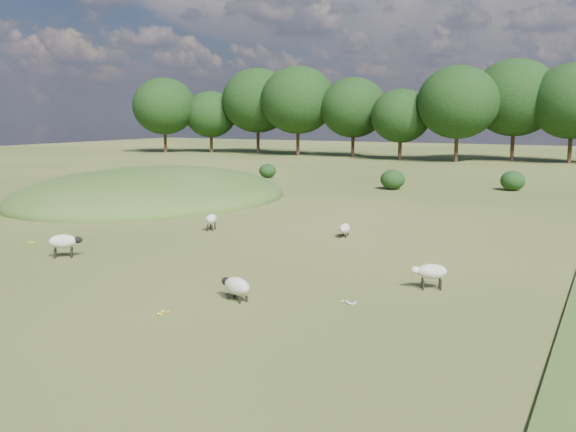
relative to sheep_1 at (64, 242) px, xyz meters
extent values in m
plane|color=#364E18|center=(3.75, 23.24, -0.62)|extent=(160.00, 160.00, 0.00)
ellipsoid|color=#33561E|center=(-8.25, 15.24, -0.62)|extent=(16.00, 20.00, 4.00)
cylinder|color=black|center=(-39.21, 55.81, 1.26)|extent=(0.44, 0.44, 3.77)
ellipsoid|color=black|center=(-39.21, 55.81, 5.88)|extent=(8.81, 8.81, 7.93)
cylinder|color=black|center=(-33.87, 59.46, 0.94)|extent=(0.44, 0.44, 3.12)
ellipsoid|color=black|center=(-33.87, 59.46, 4.75)|extent=(7.28, 7.28, 6.55)
cylinder|color=black|center=(-26.79, 60.59, 1.48)|extent=(0.44, 0.44, 4.21)
ellipsoid|color=black|center=(-26.79, 60.59, 6.63)|extent=(9.83, 9.83, 8.84)
cylinder|color=black|center=(-19.68, 58.78, 1.47)|extent=(0.44, 0.44, 4.18)
ellipsoid|color=black|center=(-19.68, 58.78, 6.58)|extent=(9.75, 9.75, 8.78)
cylinder|color=black|center=(-12.19, 59.48, 1.18)|extent=(0.44, 0.44, 3.61)
ellipsoid|color=black|center=(-12.19, 59.48, 5.59)|extent=(8.41, 8.41, 7.57)
cylinder|color=black|center=(-5.06, 56.67, 0.89)|extent=(0.44, 0.44, 3.02)
ellipsoid|color=black|center=(-5.06, 56.67, 4.58)|extent=(7.04, 7.04, 6.34)
cylinder|color=black|center=(1.67, 56.22, 1.32)|extent=(0.44, 0.44, 3.90)
ellipsoid|color=black|center=(1.67, 56.22, 6.09)|extent=(9.09, 9.09, 8.18)
cylinder|color=black|center=(7.00, 61.14, 1.49)|extent=(0.44, 0.44, 4.22)
ellipsoid|color=black|center=(7.00, 61.14, 6.64)|extent=(9.85, 9.85, 8.86)
cylinder|color=black|center=(13.20, 60.18, 1.35)|extent=(0.44, 0.44, 3.94)
ellipsoid|color=black|center=(13.20, 60.18, 6.17)|extent=(9.20, 9.20, 8.28)
ellipsoid|color=black|center=(3.84, 27.20, 0.10)|extent=(1.76, 1.76, 1.44)
ellipsoid|color=black|center=(11.64, 30.44, 0.08)|extent=(1.73, 1.73, 1.41)
ellipsoid|color=black|center=(-8.38, 30.55, -0.03)|extent=(1.45, 1.45, 1.19)
ellipsoid|color=beige|center=(-0.03, -0.02, 0.01)|extent=(1.14, 1.06, 0.52)
ellipsoid|color=black|center=(0.40, 0.32, 0.05)|extent=(0.41, 0.40, 0.26)
cylinder|color=black|center=(0.13, 0.26, -0.44)|extent=(0.07, 0.07, 0.37)
cylinder|color=black|center=(0.28, 0.06, -0.44)|extent=(0.07, 0.07, 0.37)
cylinder|color=black|center=(-0.34, -0.11, -0.44)|extent=(0.07, 0.07, 0.37)
cylinder|color=black|center=(-0.18, -0.31, -0.44)|extent=(0.07, 0.07, 0.37)
ellipsoid|color=beige|center=(7.79, 8.72, -0.24)|extent=(0.63, 0.94, 0.44)
ellipsoid|color=silver|center=(7.89, 8.26, -0.21)|extent=(0.26, 0.32, 0.22)
cylinder|color=black|center=(7.95, 8.50, -0.54)|extent=(0.06, 0.06, 0.16)
cylinder|color=black|center=(7.74, 8.45, -0.54)|extent=(0.06, 0.06, 0.16)
cylinder|color=black|center=(7.84, 8.99, -0.54)|extent=(0.06, 0.06, 0.16)
cylinder|color=black|center=(7.63, 8.95, -0.54)|extent=(0.06, 0.06, 0.16)
ellipsoid|color=beige|center=(13.47, 2.03, -0.06)|extent=(1.03, 0.81, 0.47)
ellipsoid|color=silver|center=(13.02, 1.84, -0.02)|extent=(0.36, 0.32, 0.24)
cylinder|color=black|center=(13.27, 1.82, -0.46)|extent=(0.07, 0.07, 0.33)
cylinder|color=black|center=(13.18, 2.03, -0.46)|extent=(0.07, 0.07, 0.33)
cylinder|color=black|center=(13.76, 2.04, -0.46)|extent=(0.07, 0.07, 0.33)
cylinder|color=black|center=(13.67, 2.25, -0.46)|extent=(0.07, 0.07, 0.33)
ellipsoid|color=beige|center=(8.79, -1.79, -0.19)|extent=(1.11, 0.84, 0.51)
ellipsoid|color=black|center=(8.29, -1.59, -0.15)|extent=(0.39, 0.34, 0.25)
cylinder|color=black|center=(8.48, -1.80, -0.53)|extent=(0.07, 0.07, 0.18)
cylinder|color=black|center=(8.57, -1.57, -0.53)|extent=(0.07, 0.07, 0.18)
cylinder|color=black|center=(9.02, -2.01, -0.53)|extent=(0.07, 0.07, 0.18)
cylinder|color=black|center=(9.10, -1.78, -0.53)|extent=(0.07, 0.07, 0.18)
ellipsoid|color=beige|center=(1.66, 7.35, -0.08)|extent=(0.73, 0.98, 0.45)
ellipsoid|color=silver|center=(1.50, 7.80, -0.05)|extent=(0.30, 0.34, 0.23)
cylinder|color=black|center=(1.47, 7.56, -0.46)|extent=(0.06, 0.06, 0.32)
cylinder|color=black|center=(1.68, 7.63, -0.46)|extent=(0.06, 0.06, 0.32)
cylinder|color=black|center=(1.64, 7.07, -0.46)|extent=(0.06, 0.06, 0.32)
cylinder|color=black|center=(1.85, 7.15, -0.46)|extent=(0.06, 0.06, 0.32)
camera|label=1|loc=(18.44, -17.07, 4.73)|focal=40.00mm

